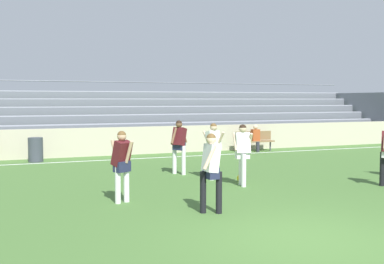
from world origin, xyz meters
name	(u,v)px	position (x,y,z in m)	size (l,w,h in m)	color
ground_plane	(305,239)	(0.00, 0.00, 0.00)	(160.00, 160.00, 0.00)	#477033
field_line_sideline	(131,159)	(0.00, 11.54, 0.00)	(44.00, 0.12, 0.01)	white
sideline_wall	(122,141)	(0.00, 13.02, 0.59)	(48.00, 0.16, 1.18)	beige
bleacher_stand	(153,117)	(2.38, 16.27, 1.46)	(26.46, 5.26, 3.32)	#9EA3AD
bench_near_wall_gap	(255,139)	(5.89, 12.19, 0.55)	(1.80, 0.40, 0.90)	olive
trash_bin	(36,150)	(-3.55, 12.03, 0.46)	(0.55, 0.55, 0.92)	#3D424C
spectator_seated	(256,136)	(5.89, 12.07, 0.70)	(0.36, 0.42, 1.21)	#2D2D38
player_white_trailing_run	(213,146)	(1.04, 6.02, 0.98)	(0.46, 0.65, 1.65)	white
player_white_deep_cover	(243,149)	(1.32, 4.75, 1.00)	(0.54, 0.45, 1.67)	white
player_white_on_ball	(211,166)	(-0.74, 2.24, 0.98)	(0.52, 0.44, 1.65)	black
player_dark_wide_left	(179,142)	(0.42, 7.25, 1.01)	(0.68, 0.51, 1.69)	white
player_dark_pressing_high	(122,160)	(-2.20, 3.90, 0.97)	(0.50, 0.54, 1.64)	white
soccer_ball	(241,178)	(1.56, 5.30, 0.11)	(0.22, 0.22, 0.22)	yellow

